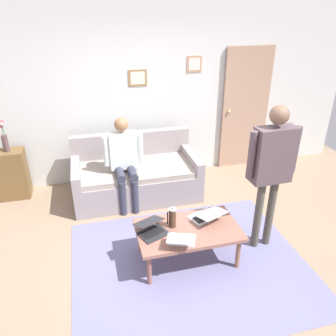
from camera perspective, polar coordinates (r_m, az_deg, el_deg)
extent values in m
plane|color=#8E765E|center=(4.04, 2.35, -14.74)|extent=(7.68, 7.68, 0.00)
cube|color=slate|center=(3.93, 3.73, -16.04)|extent=(2.59, 2.15, 0.01)
cube|color=silver|center=(5.34, -4.28, 12.25)|extent=(7.04, 0.10, 2.70)
cube|color=tan|center=(5.40, 4.50, 17.29)|extent=(0.24, 0.02, 0.24)
cube|color=beige|center=(5.39, 4.53, 17.28)|extent=(0.18, 0.00, 0.19)
cube|color=olive|center=(5.21, -5.21, 15.07)|extent=(0.28, 0.02, 0.24)
cube|color=beige|center=(5.20, -5.20, 15.06)|extent=(0.22, 0.00, 0.19)
cube|color=tan|center=(5.89, 13.04, 9.74)|extent=(0.82, 0.05, 2.05)
sphere|color=tan|center=(5.72, 10.39, 9.45)|extent=(0.06, 0.06, 0.06)
cube|color=gray|center=(5.06, -5.39, -2.55)|extent=(1.83, 0.94, 0.42)
cube|color=#A09386|center=(4.93, -5.47, -0.12)|extent=(1.59, 0.86, 0.08)
cube|color=gray|center=(5.23, -6.33, 3.74)|extent=(1.83, 0.14, 0.46)
cube|color=gray|center=(5.10, 3.96, 1.66)|extent=(0.12, 0.94, 0.20)
cube|color=gray|center=(4.88, -15.46, -0.51)|extent=(0.12, 0.94, 0.20)
cube|color=#8C5C4D|center=(3.75, 3.44, -10.51)|extent=(1.14, 0.68, 0.04)
cylinder|color=#8D5B45|center=(3.85, 11.88, -14.05)|extent=(0.05, 0.05, 0.39)
cylinder|color=#8B554C|center=(3.59, -3.23, -16.91)|extent=(0.05, 0.05, 0.39)
cylinder|color=#8A6151|center=(4.22, 8.78, -9.59)|extent=(0.05, 0.05, 0.39)
cylinder|color=#915F47|center=(3.99, -4.79, -11.77)|extent=(0.05, 0.05, 0.39)
cube|color=silver|center=(3.92, 6.07, -8.24)|extent=(0.39, 0.33, 0.01)
cube|color=black|center=(3.91, 6.26, -8.27)|extent=(0.30, 0.23, 0.00)
cube|color=silver|center=(3.79, 7.48, -7.73)|extent=(0.38, 0.32, 0.04)
cube|color=#2B2525|center=(3.79, 7.45, -7.71)|extent=(0.34, 0.29, 0.03)
cube|color=silver|center=(3.57, 2.34, -12.15)|extent=(0.33, 0.29, 0.01)
cube|color=black|center=(3.55, 2.32, -12.22)|extent=(0.26, 0.20, 0.00)
cube|color=silver|center=(3.42, 2.24, -12.00)|extent=(0.33, 0.28, 0.03)
cube|color=white|center=(3.42, 2.24, -11.97)|extent=(0.30, 0.25, 0.02)
cube|color=#28282D|center=(3.65, -2.54, -11.12)|extent=(0.36, 0.33, 0.01)
cube|color=black|center=(3.66, -2.71, -10.88)|extent=(0.28, 0.22, 0.00)
cube|color=#28282D|center=(3.64, -3.31, -9.12)|extent=(0.35, 0.31, 0.08)
cube|color=white|center=(3.64, -3.28, -9.14)|extent=(0.32, 0.28, 0.07)
cylinder|color=#4C3323|center=(3.70, 0.76, -8.57)|extent=(0.08, 0.08, 0.22)
cylinder|color=#B7B7BC|center=(3.63, 0.78, -7.08)|extent=(0.08, 0.08, 0.02)
sphere|color=#B2B2B7|center=(3.62, 0.78, -6.77)|extent=(0.03, 0.03, 0.03)
cube|color=black|center=(3.68, -0.08, -8.56)|extent=(0.01, 0.01, 0.15)
cube|color=brown|center=(5.46, -25.01, -0.94)|extent=(0.42, 0.32, 0.74)
cylinder|color=brown|center=(5.27, -26.02, 3.82)|extent=(0.08, 0.08, 0.24)
cylinder|color=#3D7038|center=(5.18, -26.40, 5.88)|extent=(0.03, 0.02, 0.17)
sphere|color=silver|center=(5.14, -26.54, 6.75)|extent=(0.04, 0.04, 0.04)
cylinder|color=#3D7038|center=(5.22, -26.44, 5.70)|extent=(0.03, 0.01, 0.12)
sphere|color=#D95060|center=(5.22, -26.59, 6.35)|extent=(0.05, 0.05, 0.05)
cylinder|color=#3D7038|center=(5.20, -26.33, 6.10)|extent=(0.01, 0.02, 0.20)
sphere|color=#CF4E5A|center=(5.18, -26.49, 7.14)|extent=(0.05, 0.05, 0.05)
cylinder|color=#4D483F|center=(4.13, 17.05, -7.32)|extent=(0.09, 0.09, 0.88)
cylinder|color=#4D483F|center=(4.05, 15.13, -7.74)|extent=(0.09, 0.09, 0.88)
cube|color=#54444A|center=(3.73, 17.54, 2.12)|extent=(0.45, 0.21, 0.63)
cylinder|color=#54444A|center=(3.87, 20.86, 2.94)|extent=(0.08, 0.08, 0.53)
cylinder|color=#54444A|center=(3.59, 14.10, 2.13)|extent=(0.08, 0.08, 0.53)
sphere|color=brown|center=(3.58, 18.50, 8.58)|extent=(0.20, 0.20, 0.20)
cylinder|color=#343444|center=(4.64, -5.67, -4.94)|extent=(0.10, 0.10, 0.50)
cylinder|color=#343444|center=(4.62, -7.75, -5.20)|extent=(0.10, 0.10, 0.50)
cylinder|color=#343444|center=(4.65, -6.19, -0.66)|extent=(0.12, 0.40, 0.12)
cylinder|color=#343444|center=(4.63, -8.27, -0.90)|extent=(0.12, 0.40, 0.12)
cube|color=silver|center=(4.69, -7.71, 3.03)|extent=(0.37, 0.20, 0.52)
cylinder|color=silver|center=(4.66, -4.76, 3.39)|extent=(0.08, 0.08, 0.42)
cylinder|color=silver|center=(4.62, -10.57, 2.77)|extent=(0.08, 0.08, 0.42)
sphere|color=#9A6A45|center=(4.55, -8.00, 7.36)|extent=(0.19, 0.19, 0.19)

